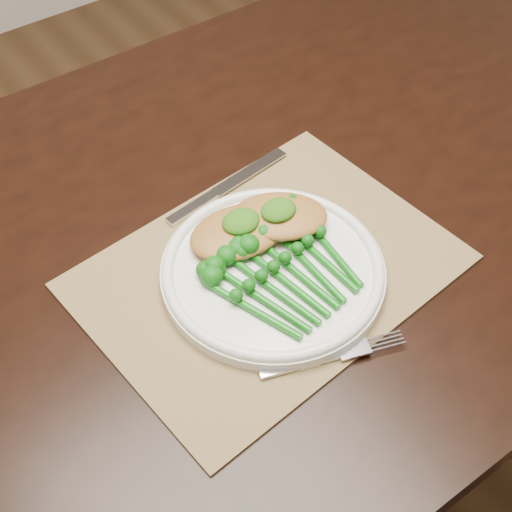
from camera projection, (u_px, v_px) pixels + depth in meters
floor at (295, 485)px, 1.51m from camera, size 4.00×4.00×0.00m
dining_table at (236, 368)px, 1.26m from camera, size 1.60×0.91×0.75m
placemat at (268, 271)px, 0.92m from camera, size 0.49×0.38×0.00m
dinner_plate at (273, 270)px, 0.90m from camera, size 0.29×0.29×0.03m
knife at (217, 192)px, 1.00m from camera, size 0.22×0.04×0.01m
fork at (342, 353)px, 0.83m from camera, size 0.18×0.07×0.01m
chicken_fillet_left at (238, 232)px, 0.92m from camera, size 0.14×0.11×0.03m
chicken_fillet_right at (279, 216)px, 0.93m from camera, size 0.15×0.14×0.03m
pesto_dollop_left at (241, 221)px, 0.91m from camera, size 0.05×0.04×0.02m
pesto_dollop_right at (278, 210)px, 0.92m from camera, size 0.05×0.04×0.02m
broccolini_bundle at (291, 277)px, 0.88m from camera, size 0.19×0.20×0.04m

